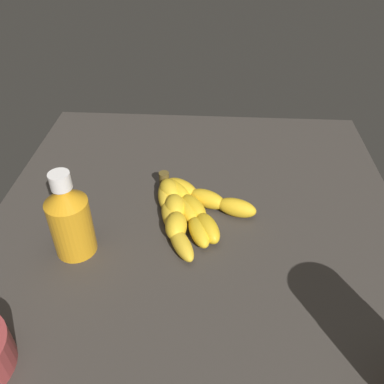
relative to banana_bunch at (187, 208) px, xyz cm
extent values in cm
cube|color=#38332D|center=(-2.43, -1.88, -3.92)|extent=(81.43, 74.49, 4.56)
ellipsoid|color=yellow|center=(3.41, 4.26, -0.24)|extent=(8.46, 4.10, 2.81)
ellipsoid|color=yellow|center=(-2.87, 2.72, -0.24)|extent=(8.58, 5.19, 2.81)
ellipsoid|color=yellow|center=(-8.85, 0.25, -0.24)|extent=(8.50, 6.17, 2.81)
ellipsoid|color=yellow|center=(4.43, 3.53, 0.23)|extent=(7.11, 5.80, 3.74)
ellipsoid|color=yellow|center=(-0.25, 2.07, 0.23)|extent=(6.80, 4.96, 3.74)
ellipsoid|color=yellow|center=(-5.11, 1.45, 0.23)|extent=(6.29, 3.97, 3.74)
ellipsoid|color=yellow|center=(4.39, 2.65, -0.13)|extent=(7.75, 6.48, 3.03)
ellipsoid|color=yellow|center=(-0.66, -0.21, -0.13)|extent=(7.85, 5.94, 3.03)
ellipsoid|color=yellow|center=(-6.00, -2.49, -0.13)|extent=(7.86, 5.32, 3.03)
ellipsoid|color=yellow|center=(4.71, 2.21, 0.04)|extent=(7.74, 7.25, 3.36)
ellipsoid|color=yellow|center=(0.01, -1.20, 0.04)|extent=(7.95, 6.70, 3.36)
ellipsoid|color=yellow|center=(-5.12, -3.92, 0.04)|extent=(8.01, 6.02, 3.36)
ellipsoid|color=yellow|center=(5.60, 1.41, 0.01)|extent=(6.84, 7.85, 3.31)
ellipsoid|color=yellow|center=(2.68, -3.59, 0.01)|extent=(6.16, 7.97, 3.31)
ellipsoid|color=yellow|center=(0.53, -8.97, 0.01)|extent=(5.34, 7.92, 3.31)
cylinder|color=brown|center=(8.09, 5.04, 0.16)|extent=(2.00, 2.00, 3.00)
cylinder|color=orange|center=(-9.62, 17.54, 3.35)|extent=(6.64, 6.64, 9.99)
cone|color=orange|center=(-9.62, 17.54, 9.73)|extent=(6.64, 6.64, 2.77)
cylinder|color=white|center=(-9.62, 17.54, 12.40)|extent=(3.16, 3.16, 2.57)
camera|label=1|loc=(-54.70, -4.32, 47.09)|focal=37.56mm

